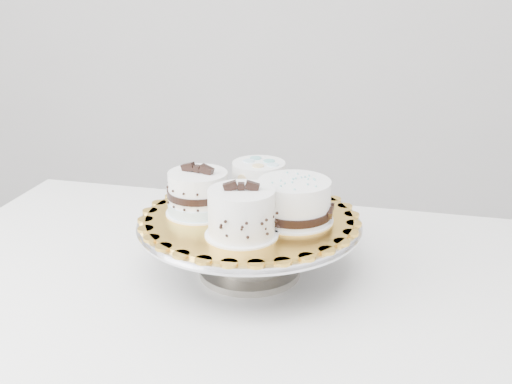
# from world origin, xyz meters

# --- Properties ---
(table) EXTENTS (1.24, 0.88, 0.75)m
(table) POSITION_xyz_m (0.12, 0.20, 0.67)
(table) COLOR white
(table) RESTS_ON floor
(cake_stand) EXTENTS (0.38, 0.38, 0.10)m
(cake_stand) POSITION_xyz_m (0.14, 0.22, 0.82)
(cake_stand) COLOR gray
(cake_stand) RESTS_ON table
(cake_board) EXTENTS (0.39, 0.39, 0.01)m
(cake_board) POSITION_xyz_m (0.14, 0.22, 0.86)
(cake_board) COLOR gold
(cake_board) RESTS_ON cake_stand
(cake_swirl) EXTENTS (0.12, 0.12, 0.09)m
(cake_swirl) POSITION_xyz_m (0.14, 0.14, 0.90)
(cake_swirl) COLOR white
(cake_swirl) RESTS_ON cake_board
(cake_banded) EXTENTS (0.13, 0.13, 0.09)m
(cake_banded) POSITION_xyz_m (0.05, 0.22, 0.89)
(cake_banded) COLOR white
(cake_banded) RESTS_ON cake_board
(cake_dots) EXTENTS (0.12, 0.12, 0.07)m
(cake_dots) POSITION_xyz_m (0.14, 0.30, 0.89)
(cake_dots) COLOR white
(cake_dots) RESTS_ON cake_board
(cake_ribbon) EXTENTS (0.14, 0.13, 0.07)m
(cake_ribbon) POSITION_xyz_m (0.22, 0.22, 0.89)
(cake_ribbon) COLOR white
(cake_ribbon) RESTS_ON cake_board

